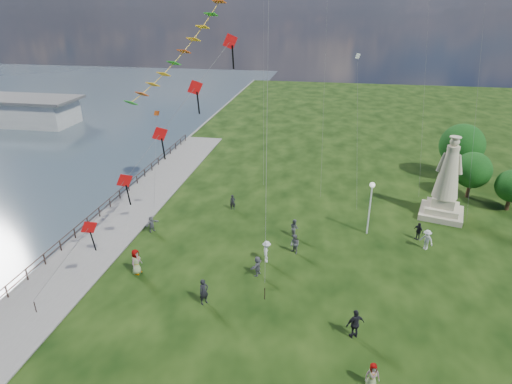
% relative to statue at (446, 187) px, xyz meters
% --- Properties ---
extents(waterfront, '(200.00, 200.00, 1.51)m').
position_rel_statue_xyz_m(waterfront, '(-29.80, -9.02, -2.92)').
color(waterfront, '#2D3E43').
rests_on(waterfront, ground).
extents(statue, '(4.54, 4.54, 7.57)m').
position_rel_statue_xyz_m(statue, '(0.00, 0.00, 0.00)').
color(statue, beige).
rests_on(statue, ground).
extents(lamppost, '(0.44, 0.44, 4.72)m').
position_rel_statue_xyz_m(lamppost, '(-6.92, -4.69, 0.54)').
color(lamppost, silver).
rests_on(lamppost, ground).
extents(tree_row, '(6.75, 11.49, 6.20)m').
position_rel_statue_xyz_m(tree_row, '(4.00, 7.52, 0.52)').
color(tree_row, '#382314').
rests_on(tree_row, ground).
extents(person_0, '(0.76, 0.78, 1.82)m').
position_rel_statue_xyz_m(person_0, '(-17.88, -16.14, -1.95)').
color(person_0, black).
rests_on(person_0, ground).
extents(person_1, '(0.90, 0.89, 1.61)m').
position_rel_statue_xyz_m(person_1, '(-12.68, -8.94, -2.05)').
color(person_1, '#595960').
rests_on(person_1, ground).
extents(person_2, '(0.72, 1.19, 1.74)m').
position_rel_statue_xyz_m(person_2, '(-14.66, -10.50, -1.99)').
color(person_2, silver).
rests_on(person_2, ground).
extents(person_3, '(1.27, 1.04, 1.93)m').
position_rel_statue_xyz_m(person_3, '(-8.33, -17.53, -1.89)').
color(person_3, black).
rests_on(person_3, ground).
extents(person_4, '(0.81, 0.58, 1.51)m').
position_rel_statue_xyz_m(person_4, '(-7.57, -21.01, -2.10)').
color(person_4, '#595960').
rests_on(person_4, ground).
extents(person_5, '(1.14, 1.45, 1.44)m').
position_rel_statue_xyz_m(person_5, '(-25.10, -7.63, -2.14)').
color(person_5, '#595960').
rests_on(person_5, ground).
extents(person_6, '(0.61, 0.48, 1.48)m').
position_rel_statue_xyz_m(person_6, '(-19.25, -2.17, -2.12)').
color(person_6, black).
rests_on(person_6, ground).
extents(person_7, '(0.85, 0.89, 1.57)m').
position_rel_statue_xyz_m(person_7, '(-12.99, -6.24, -2.07)').
color(person_7, '#595960').
rests_on(person_7, ground).
extents(person_8, '(1.19, 1.16, 1.70)m').
position_rel_statue_xyz_m(person_8, '(-2.46, -6.44, -2.01)').
color(person_8, silver).
rests_on(person_8, ground).
extents(person_9, '(0.93, 1.00, 1.55)m').
position_rel_statue_xyz_m(person_9, '(-2.84, -4.92, -2.08)').
color(person_9, black).
rests_on(person_9, ground).
extents(person_10, '(0.75, 1.04, 1.94)m').
position_rel_statue_xyz_m(person_10, '(-23.67, -13.71, -1.89)').
color(person_10, '#595960').
rests_on(person_10, ground).
extents(person_11, '(1.02, 1.52, 1.51)m').
position_rel_statue_xyz_m(person_11, '(-15.03, -12.35, -2.10)').
color(person_11, '#595960').
rests_on(person_11, ground).
extents(red_kite_train, '(11.30, 9.35, 16.31)m').
position_rel_statue_xyz_m(red_kite_train, '(-21.30, -13.43, 7.20)').
color(red_kite_train, black).
rests_on(red_kite_train, ground).
extents(small_kites, '(29.99, 12.76, 30.04)m').
position_rel_statue_xyz_m(small_kites, '(-10.75, 5.14, 13.16)').
color(small_kites, silver).
rests_on(small_kites, ground).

